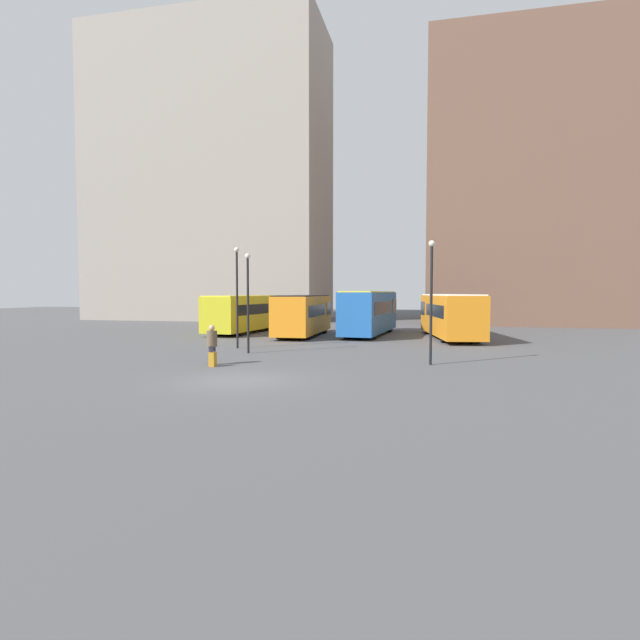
# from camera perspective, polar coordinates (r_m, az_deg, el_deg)

# --- Properties ---
(ground_plane) EXTENTS (160.00, 160.00, 0.00)m
(ground_plane) POSITION_cam_1_polar(r_m,az_deg,el_deg) (18.47, -9.13, -6.85)
(ground_plane) COLOR #4C4C4F
(building_block_left) EXTENTS (27.84, 12.53, 34.42)m
(building_block_left) POSITION_cam_1_polar(r_m,az_deg,el_deg) (64.43, -12.37, 15.63)
(building_block_left) COLOR gray
(building_block_left) RESTS_ON ground_plane
(building_block_right) EXTENTS (20.11, 15.74, 28.54)m
(building_block_right) POSITION_cam_1_polar(r_m,az_deg,el_deg) (58.70, 22.38, 13.78)
(building_block_right) COLOR brown
(building_block_right) RESTS_ON ground_plane
(bus_0) EXTENTS (3.17, 10.76, 2.97)m
(bus_0) POSITION_cam_1_polar(r_m,az_deg,el_deg) (40.69, -8.36, 0.89)
(bus_0) COLOR gold
(bus_0) RESTS_ON ground_plane
(bus_1) EXTENTS (2.75, 9.13, 3.01)m
(bus_1) POSITION_cam_1_polar(r_m,az_deg,el_deg) (36.89, -1.91, 0.70)
(bus_1) COLOR orange
(bus_1) RESTS_ON ground_plane
(bus_2) EXTENTS (3.21, 10.67, 3.30)m
(bus_2) POSITION_cam_1_polar(r_m,az_deg,el_deg) (37.89, 5.72, 0.99)
(bus_2) COLOR #1E56A3
(bus_2) RESTS_ON ground_plane
(bus_3) EXTENTS (4.33, 11.01, 3.09)m
(bus_3) POSITION_cam_1_polar(r_m,az_deg,el_deg) (36.23, 14.63, 0.64)
(bus_3) COLOR orange
(bus_3) RESTS_ON ground_plane
(traveler) EXTENTS (0.47, 0.47, 1.77)m
(traveler) POSITION_cam_1_polar(r_m,az_deg,el_deg) (22.53, -12.25, -2.38)
(traveler) COLOR #382D4C
(traveler) RESTS_ON ground_plane
(suitcase) EXTENTS (0.26, 0.31, 0.91)m
(suitcase) POSITION_cam_1_polar(r_m,az_deg,el_deg) (22.10, -12.17, -4.39)
(suitcase) COLOR #B27A1E
(suitcase) RESTS_ON ground_plane
(lamp_post_0) EXTENTS (0.28, 0.28, 5.48)m
(lamp_post_0) POSITION_cam_1_polar(r_m,az_deg,el_deg) (22.47, 12.60, 3.18)
(lamp_post_0) COLOR black
(lamp_post_0) RESTS_ON ground_plane
(lamp_post_1) EXTENTS (0.28, 0.28, 5.78)m
(lamp_post_1) POSITION_cam_1_polar(r_m,az_deg,el_deg) (28.97, -9.46, 3.50)
(lamp_post_1) COLOR black
(lamp_post_1) RESTS_ON ground_plane
(lamp_post_2) EXTENTS (0.28, 0.28, 5.25)m
(lamp_post_2) POSITION_cam_1_polar(r_m,az_deg,el_deg) (26.46, -8.24, 2.94)
(lamp_post_2) COLOR black
(lamp_post_2) RESTS_ON ground_plane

